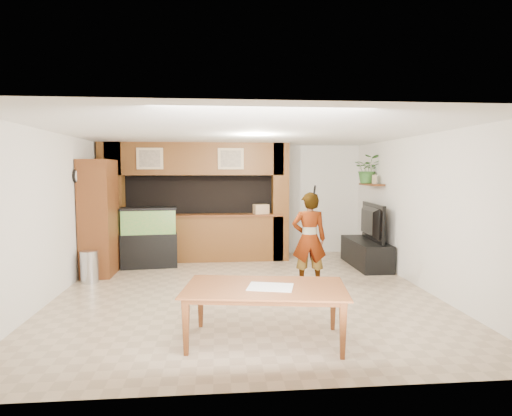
{
  "coord_description": "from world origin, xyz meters",
  "views": [
    {
      "loc": [
        -0.45,
        -6.94,
        2.0
      ],
      "look_at": [
        0.24,
        0.6,
        1.33
      ],
      "focal_mm": 30.0,
      "sensor_mm": 36.0,
      "label": 1
    }
  ],
  "objects": [
    {
      "name": "ceiling",
      "position": [
        0.0,
        0.0,
        2.6
      ],
      "size": [
        6.5,
        6.5,
        0.0
      ],
      "primitive_type": "plane",
      "color": "white",
      "rests_on": "wall_back"
    },
    {
      "name": "pantry_cabinet",
      "position": [
        -2.7,
        1.41,
        1.1
      ],
      "size": [
        0.55,
        0.9,
        2.21
      ],
      "primitive_type": "cube",
      "color": "brown",
      "rests_on": "floor"
    },
    {
      "name": "aquarium",
      "position": [
        -1.85,
        1.95,
        0.61
      ],
      "size": [
        1.13,
        0.42,
        1.25
      ],
      "rotation": [
        0.0,
        0.0,
        0.11
      ],
      "color": "black",
      "rests_on": "floor"
    },
    {
      "name": "wall_left",
      "position": [
        -3.0,
        0.0,
        1.3
      ],
      "size": [
        0.0,
        6.5,
        6.5
      ],
      "primitive_type": "plane",
      "rotation": [
        1.57,
        0.0,
        1.57
      ],
      "color": "silver",
      "rests_on": "floor"
    },
    {
      "name": "trash_can",
      "position": [
        -2.73,
        0.8,
        0.29
      ],
      "size": [
        0.31,
        0.31,
        0.57
      ],
      "primitive_type": "cylinder",
      "color": "#B2B2B7",
      "rests_on": "floor"
    },
    {
      "name": "photo_frame",
      "position": [
        2.85,
        1.78,
        1.82
      ],
      "size": [
        0.06,
        0.15,
        0.19
      ],
      "primitive_type": "cube",
      "rotation": [
        0.0,
        0.0,
        0.23
      ],
      "color": "tan",
      "rests_on": "wall_shelf"
    },
    {
      "name": "dining_table",
      "position": [
        0.09,
        -2.15,
        0.33
      ],
      "size": [
        2.0,
        1.3,
        0.66
      ],
      "primitive_type": "imported",
      "rotation": [
        0.0,
        0.0,
        -0.15
      ],
      "color": "brown",
      "rests_on": "floor"
    },
    {
      "name": "person",
      "position": [
        1.14,
        0.28,
        0.81
      ],
      "size": [
        0.62,
        0.44,
        1.63
      ],
      "primitive_type": "imported",
      "rotation": [
        0.0,
        0.0,
        3.06
      ],
      "color": "#A17D58",
      "rests_on": "floor"
    },
    {
      "name": "newspaper_a",
      "position": [
        0.16,
        -2.15,
        0.66
      ],
      "size": [
        0.58,
        0.48,
        0.01
      ],
      "primitive_type": "cube",
      "rotation": [
        0.0,
        0.0,
        -0.25
      ],
      "color": "silver",
      "rests_on": "dining_table"
    },
    {
      "name": "television",
      "position": [
        2.65,
        1.64,
        0.93
      ],
      "size": [
        0.25,
        1.36,
        0.78
      ],
      "primitive_type": "imported",
      "rotation": [
        0.0,
        0.0,
        1.51
      ],
      "color": "black",
      "rests_on": "tv_stand"
    },
    {
      "name": "wall_back",
      "position": [
        0.0,
        3.25,
        1.3
      ],
      "size": [
        6.0,
        0.0,
        6.0
      ],
      "primitive_type": "plane",
      "rotation": [
        1.57,
        0.0,
        0.0
      ],
      "color": "silver",
      "rests_on": "floor"
    },
    {
      "name": "wall_clock",
      "position": [
        -2.97,
        1.0,
        1.9
      ],
      "size": [
        0.05,
        0.25,
        0.25
      ],
      "color": "black",
      "rests_on": "wall_left"
    },
    {
      "name": "floor",
      "position": [
        0.0,
        0.0,
        0.0
      ],
      "size": [
        6.5,
        6.5,
        0.0
      ],
      "primitive_type": "plane",
      "color": "tan",
      "rests_on": "ground"
    },
    {
      "name": "wall_right",
      "position": [
        3.0,
        0.0,
        1.3
      ],
      "size": [
        0.0,
        6.5,
        6.5
      ],
      "primitive_type": "plane",
      "rotation": [
        1.57,
        0.0,
        -1.57
      ],
      "color": "silver",
      "rests_on": "floor"
    },
    {
      "name": "potted_plant",
      "position": [
        2.82,
        2.11,
        2.03
      ],
      "size": [
        0.7,
        0.66,
        0.62
      ],
      "primitive_type": "imported",
      "rotation": [
        0.0,
        0.0,
        -0.41
      ],
      "color": "#306327",
      "rests_on": "wall_shelf"
    },
    {
      "name": "counter_box",
      "position": [
        0.52,
        2.45,
        1.15
      ],
      "size": [
        0.36,
        0.28,
        0.21
      ],
      "primitive_type": "cube",
      "rotation": [
        0.0,
        0.0,
        0.24
      ],
      "color": "tan",
      "rests_on": "partition"
    },
    {
      "name": "partition",
      "position": [
        -0.95,
        2.64,
        1.31
      ],
      "size": [
        4.2,
        0.99,
        2.6
      ],
      "color": "brown",
      "rests_on": "floor"
    },
    {
      "name": "wall_shelf",
      "position": [
        2.85,
        1.95,
        1.7
      ],
      "size": [
        0.25,
        0.9,
        0.04
      ],
      "primitive_type": "cube",
      "color": "brown",
      "rests_on": "wall_right"
    },
    {
      "name": "microphone",
      "position": [
        1.19,
        0.12,
        1.67
      ],
      "size": [
        0.04,
        0.1,
        0.16
      ],
      "primitive_type": "cylinder",
      "rotation": [
        0.44,
        0.0,
        0.0
      ],
      "color": "black",
      "rests_on": "person"
    },
    {
      "name": "tv_stand",
      "position": [
        2.65,
        1.64,
        0.27
      ],
      "size": [
        0.6,
        1.63,
        0.54
      ],
      "primitive_type": "cube",
      "color": "black",
      "rests_on": "floor"
    }
  ]
}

